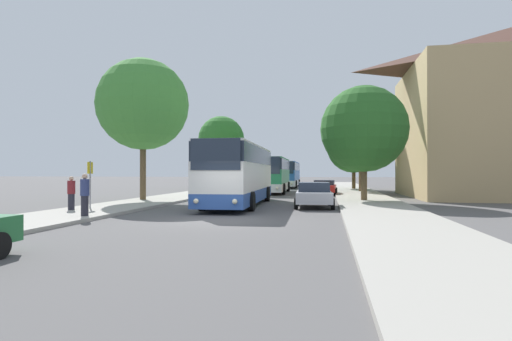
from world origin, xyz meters
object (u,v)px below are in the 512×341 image
at_px(pedestrian_waiting_near, 71,193).
at_px(parked_car_right_near, 314,194).
at_px(bus_rear, 287,174).
at_px(tree_right_far, 364,129).
at_px(bus_stop_sign, 90,179).
at_px(pedestrian_waiting_far, 85,195).
at_px(parked_car_right_far, 324,187).
at_px(tree_right_mid, 354,146).
at_px(bus_front, 239,174).
at_px(tree_left_near, 221,139).
at_px(tree_left_far, 143,105).
at_px(bus_middle, 273,174).
at_px(tree_right_near, 361,136).

bearing_deg(pedestrian_waiting_near, parked_car_right_near, -179.03).
height_order(bus_rear, tree_right_far, tree_right_far).
height_order(bus_stop_sign, pedestrian_waiting_far, bus_stop_sign).
bearing_deg(parked_car_right_far, pedestrian_waiting_near, 58.64).
bearing_deg(tree_right_mid, bus_front, -109.77).
xyz_separation_m(pedestrian_waiting_near, pedestrian_waiting_far, (2.25, -2.31, 0.08)).
xyz_separation_m(pedestrian_waiting_near, tree_left_near, (-0.09, 28.00, 4.89)).
bearing_deg(pedestrian_waiting_far, parked_car_right_near, 28.91).
relative_size(bus_rear, tree_right_far, 1.54).
xyz_separation_m(bus_stop_sign, pedestrian_waiting_near, (-0.31, -1.08, -0.68)).
bearing_deg(tree_left_far, pedestrian_waiting_near, -90.68).
bearing_deg(parked_car_right_near, pedestrian_waiting_near, 21.22).
distance_m(pedestrian_waiting_near, tree_left_near, 28.43).
height_order(bus_front, tree_right_mid, tree_right_mid).
bearing_deg(pedestrian_waiting_near, tree_right_mid, -141.16).
bearing_deg(tree_left_far, bus_middle, 61.50).
relative_size(pedestrian_waiting_near, tree_right_near, 0.20).
distance_m(parked_car_right_near, pedestrian_waiting_far, 11.87).
relative_size(bus_rear, pedestrian_waiting_near, 7.07).
xyz_separation_m(pedestrian_waiting_far, tree_left_near, (-2.34, 30.31, 4.82)).
distance_m(parked_car_right_near, tree_left_far, 13.01).
distance_m(parked_car_right_near, pedestrian_waiting_near, 12.59).
xyz_separation_m(parked_car_right_far, tree_right_far, (2.63, -8.06, 4.12)).
xyz_separation_m(tree_right_near, tree_right_mid, (-0.30, 5.91, -0.58)).
height_order(parked_car_right_near, tree_left_near, tree_left_near).
height_order(pedestrian_waiting_near, tree_right_far, tree_right_far).
xyz_separation_m(bus_rear, tree_right_near, (8.35, -12.33, 3.71)).
bearing_deg(tree_left_near, bus_rear, 42.71).
distance_m(bus_front, tree_left_near, 23.68).
xyz_separation_m(parked_car_right_far, pedestrian_waiting_near, (-11.98, -17.62, 0.27)).
relative_size(pedestrian_waiting_far, tree_left_far, 0.19).
bearing_deg(bus_middle, pedestrian_waiting_near, -111.00).
relative_size(bus_front, tree_right_far, 1.57).
xyz_separation_m(bus_rear, parked_car_right_near, (4.44, -29.50, -1.02)).
bearing_deg(tree_right_mid, tree_right_far, -91.53).
xyz_separation_m(parked_car_right_near, tree_left_near, (-11.60, 22.89, 5.12)).
distance_m(bus_middle, pedestrian_waiting_near, 21.59).
bearing_deg(pedestrian_waiting_far, bus_rear, 72.78).
bearing_deg(tree_left_far, pedestrian_waiting_far, -77.50).
height_order(bus_middle, tree_right_far, tree_right_far).
xyz_separation_m(bus_front, tree_left_far, (-6.97, 1.66, 4.62)).
xyz_separation_m(bus_stop_sign, tree_right_near, (15.10, 21.20, 3.83)).
relative_size(tree_right_near, tree_right_far, 1.07).
xyz_separation_m(bus_stop_sign, tree_left_far, (-0.22, 6.36, 4.86)).
height_order(bus_rear, parked_car_right_far, bus_rear).
bearing_deg(bus_middle, bus_front, -91.96).
distance_m(pedestrian_waiting_near, pedestrian_waiting_far, 3.22).
height_order(tree_left_near, tree_right_near, tree_left_near).
bearing_deg(tree_right_near, parked_car_right_near, -102.82).
xyz_separation_m(bus_stop_sign, tree_right_far, (14.31, 8.49, 3.17)).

